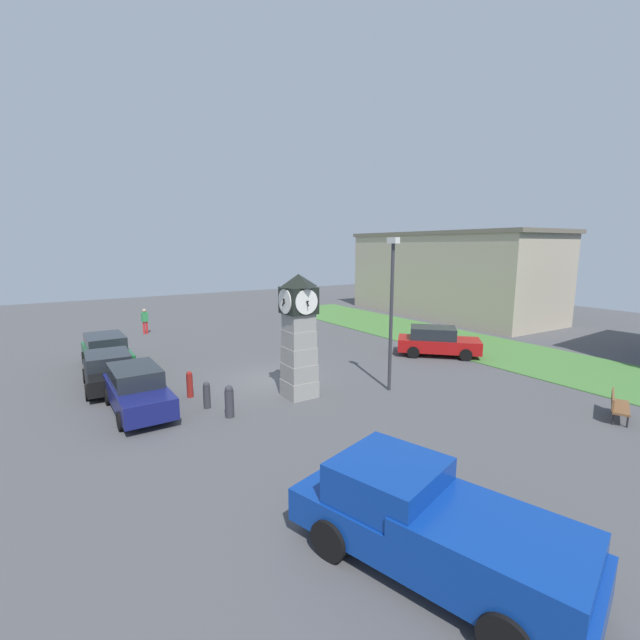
{
  "coord_description": "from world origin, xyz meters",
  "views": [
    {
      "loc": [
        16.7,
        -8.05,
        5.94
      ],
      "look_at": [
        1.01,
        2.03,
        2.68
      ],
      "focal_mm": 24.0,
      "sensor_mm": 36.0,
      "label": 1
    }
  ],
  "objects_px": {
    "car_by_building": "(137,389)",
    "pedestrian_crossing_lot": "(145,320)",
    "clock_tower": "(299,335)",
    "bollard_far_row": "(229,401)",
    "car_far_lot": "(437,341)",
    "bench": "(618,405)",
    "car_navy_sedan": "(106,352)",
    "car_near_tower": "(109,370)",
    "bollard_near_tower": "(190,384)",
    "pickup_truck": "(431,524)",
    "bollard_mid_row": "(207,395)",
    "street_lamp_far_side": "(392,304)"
  },
  "relations": [
    {
      "from": "bollard_near_tower",
      "to": "street_lamp_far_side",
      "type": "height_order",
      "value": "street_lamp_far_side"
    },
    {
      "from": "clock_tower",
      "to": "car_far_lot",
      "type": "relative_size",
      "value": 1.12
    },
    {
      "from": "pickup_truck",
      "to": "pedestrian_crossing_lot",
      "type": "xyz_separation_m",
      "value": [
        -25.61,
        -0.1,
        0.06
      ]
    },
    {
      "from": "bollard_far_row",
      "to": "pedestrian_crossing_lot",
      "type": "distance_m",
      "value": 16.79
    },
    {
      "from": "clock_tower",
      "to": "car_near_tower",
      "type": "height_order",
      "value": "clock_tower"
    },
    {
      "from": "pedestrian_crossing_lot",
      "to": "car_navy_sedan",
      "type": "bearing_deg",
      "value": -22.95
    },
    {
      "from": "bollard_far_row",
      "to": "clock_tower",
      "type": "bearing_deg",
      "value": 99.49
    },
    {
      "from": "bollard_far_row",
      "to": "pickup_truck",
      "type": "bearing_deg",
      "value": 3.29
    },
    {
      "from": "bollard_far_row",
      "to": "bench",
      "type": "relative_size",
      "value": 0.69
    },
    {
      "from": "car_far_lot",
      "to": "pedestrian_crossing_lot",
      "type": "xyz_separation_m",
      "value": [
        -14.74,
        -12.25,
        0.19
      ]
    },
    {
      "from": "car_navy_sedan",
      "to": "car_near_tower",
      "type": "height_order",
      "value": "car_navy_sedan"
    },
    {
      "from": "car_far_lot",
      "to": "bench",
      "type": "xyz_separation_m",
      "value": [
        9.47,
        -1.44,
        -0.27
      ]
    },
    {
      "from": "car_by_building",
      "to": "bench",
      "type": "distance_m",
      "value": 16.92
    },
    {
      "from": "car_by_building",
      "to": "bench",
      "type": "xyz_separation_m",
      "value": [
        9.79,
        13.8,
        -0.28
      ]
    },
    {
      "from": "car_far_lot",
      "to": "bollard_near_tower",
      "type": "bearing_deg",
      "value": -93.15
    },
    {
      "from": "bollard_near_tower",
      "to": "pedestrian_crossing_lot",
      "type": "xyz_separation_m",
      "value": [
        -14.01,
        1.0,
        0.45
      ]
    },
    {
      "from": "car_by_building",
      "to": "bench",
      "type": "height_order",
      "value": "car_by_building"
    },
    {
      "from": "pedestrian_crossing_lot",
      "to": "bollard_near_tower",
      "type": "bearing_deg",
      "value": -4.09
    },
    {
      "from": "car_navy_sedan",
      "to": "car_by_building",
      "type": "distance_m",
      "value": 6.79
    },
    {
      "from": "bench",
      "to": "pedestrian_crossing_lot",
      "type": "distance_m",
      "value": 26.51
    },
    {
      "from": "bollard_near_tower",
      "to": "pickup_truck",
      "type": "distance_m",
      "value": 11.66
    },
    {
      "from": "bollard_mid_row",
      "to": "car_far_lot",
      "type": "distance_m",
      "value": 13.08
    },
    {
      "from": "clock_tower",
      "to": "pickup_truck",
      "type": "xyz_separation_m",
      "value": [
        9.36,
        -2.61,
        -1.57
      ]
    },
    {
      "from": "bollard_mid_row",
      "to": "street_lamp_far_side",
      "type": "bearing_deg",
      "value": 73.06
    },
    {
      "from": "bollard_near_tower",
      "to": "pedestrian_crossing_lot",
      "type": "height_order",
      "value": "pedestrian_crossing_lot"
    },
    {
      "from": "pedestrian_crossing_lot",
      "to": "bench",
      "type": "bearing_deg",
      "value": 24.05
    },
    {
      "from": "bollard_mid_row",
      "to": "pedestrian_crossing_lot",
      "type": "bearing_deg",
      "value": 177.03
    },
    {
      "from": "car_near_tower",
      "to": "car_by_building",
      "type": "height_order",
      "value": "car_by_building"
    },
    {
      "from": "car_navy_sedan",
      "to": "pedestrian_crossing_lot",
      "type": "relative_size",
      "value": 2.68
    },
    {
      "from": "bollard_far_row",
      "to": "street_lamp_far_side",
      "type": "xyz_separation_m",
      "value": [
        0.87,
        6.63,
        3.04
      ]
    },
    {
      "from": "car_by_building",
      "to": "pedestrian_crossing_lot",
      "type": "relative_size",
      "value": 2.61
    },
    {
      "from": "car_far_lot",
      "to": "pickup_truck",
      "type": "height_order",
      "value": "pickup_truck"
    },
    {
      "from": "bench",
      "to": "pedestrian_crossing_lot",
      "type": "relative_size",
      "value": 0.98
    },
    {
      "from": "bollard_mid_row",
      "to": "car_by_building",
      "type": "relative_size",
      "value": 0.22
    },
    {
      "from": "bollard_far_row",
      "to": "car_by_building",
      "type": "bearing_deg",
      "value": -132.34
    },
    {
      "from": "car_near_tower",
      "to": "bollard_near_tower",
      "type": "bearing_deg",
      "value": 39.17
    },
    {
      "from": "car_navy_sedan",
      "to": "clock_tower",
      "type": "bearing_deg",
      "value": 34.58
    },
    {
      "from": "car_near_tower",
      "to": "car_by_building",
      "type": "xyz_separation_m",
      "value": [
        3.49,
        0.51,
        0.07
      ]
    },
    {
      "from": "car_near_tower",
      "to": "car_far_lot",
      "type": "height_order",
      "value": "car_far_lot"
    },
    {
      "from": "car_by_building",
      "to": "car_far_lot",
      "type": "distance_m",
      "value": 15.25
    },
    {
      "from": "bollard_far_row",
      "to": "car_navy_sedan",
      "type": "xyz_separation_m",
      "value": [
        -9.14,
        -2.82,
        0.22
      ]
    },
    {
      "from": "bench",
      "to": "car_near_tower",
      "type": "bearing_deg",
      "value": -132.85
    },
    {
      "from": "clock_tower",
      "to": "bollard_far_row",
      "type": "bearing_deg",
      "value": -80.51
    },
    {
      "from": "bollard_near_tower",
      "to": "bollard_mid_row",
      "type": "xyz_separation_m",
      "value": [
        1.5,
        0.2,
        -0.03
      ]
    },
    {
      "from": "car_near_tower",
      "to": "car_navy_sedan",
      "type": "bearing_deg",
      "value": 175.17
    },
    {
      "from": "car_near_tower",
      "to": "pedestrian_crossing_lot",
      "type": "relative_size",
      "value": 2.38
    },
    {
      "from": "clock_tower",
      "to": "bollard_far_row",
      "type": "relative_size",
      "value": 4.21
    },
    {
      "from": "car_by_building",
      "to": "pedestrian_crossing_lot",
      "type": "distance_m",
      "value": 14.73
    },
    {
      "from": "bollard_near_tower",
      "to": "bollard_mid_row",
      "type": "relative_size",
      "value": 1.06
    },
    {
      "from": "bollard_near_tower",
      "to": "bollard_far_row",
      "type": "xyz_separation_m",
      "value": [
        2.77,
        0.59,
        0.05
      ]
    }
  ]
}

